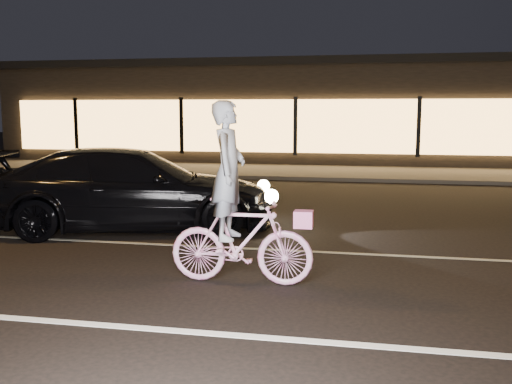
# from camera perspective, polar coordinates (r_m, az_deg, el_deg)

# --- Properties ---
(ground) EXTENTS (90.00, 90.00, 0.00)m
(ground) POSITION_cam_1_polar(r_m,az_deg,el_deg) (7.56, -10.56, -8.87)
(ground) COLOR black
(ground) RESTS_ON ground
(lane_stripe_near) EXTENTS (60.00, 0.12, 0.01)m
(lane_stripe_near) POSITION_cam_1_polar(r_m,az_deg,el_deg) (6.27, -15.73, -12.64)
(lane_stripe_near) COLOR silver
(lane_stripe_near) RESTS_ON ground
(lane_stripe_far) EXTENTS (60.00, 0.10, 0.01)m
(lane_stripe_far) POSITION_cam_1_polar(r_m,az_deg,el_deg) (9.38, -6.04, -5.40)
(lane_stripe_far) COLOR gray
(lane_stripe_far) RESTS_ON ground
(sidewalk) EXTENTS (30.00, 4.00, 0.12)m
(sidewalk) POSITION_cam_1_polar(r_m,az_deg,el_deg) (20.01, 3.26, 2.04)
(sidewalk) COLOR #383533
(sidewalk) RESTS_ON ground
(storefront) EXTENTS (25.40, 8.42, 4.20)m
(storefront) POSITION_cam_1_polar(r_m,az_deg,el_deg) (25.82, 5.14, 8.04)
(storefront) COLOR black
(storefront) RESTS_ON ground
(cyclist) EXTENTS (1.84, 0.63, 2.32)m
(cyclist) POSITION_cam_1_polar(r_m,az_deg,el_deg) (7.21, -1.84, -2.81)
(cyclist) COLOR #E24AA5
(cyclist) RESTS_ON ground
(sedan) EXTENTS (5.59, 3.49, 1.51)m
(sedan) POSITION_cam_1_polar(r_m,az_deg,el_deg) (10.74, -12.25, 0.27)
(sedan) COLOR black
(sedan) RESTS_ON ground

